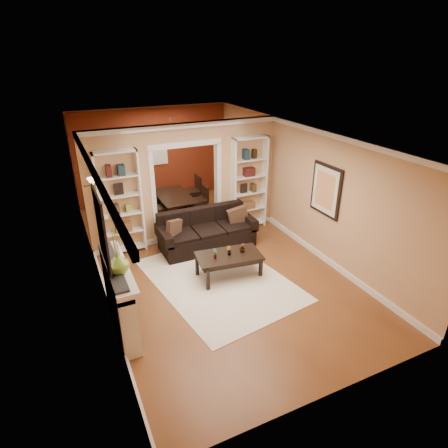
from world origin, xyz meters
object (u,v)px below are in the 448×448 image
bookshelf_right (249,184)px  fireplace (121,297)px  coffee_table (229,265)px  dining_table (175,205)px  bookshelf_left (120,204)px  sofa (207,230)px

bookshelf_right → fireplace: bearing=-145.2°
coffee_table → fireplace: fireplace is taller
dining_table → bookshelf_left: bearing=132.7°
dining_table → sofa: bearing=-178.7°
sofa → fireplace: (-2.28, -1.95, 0.15)m
sofa → dining_table: size_ratio=1.42×
sofa → dining_table: sofa is taller
bookshelf_left → dining_table: (1.69, 1.56, -0.88)m
sofa → fireplace: 3.00m
sofa → coffee_table: bearing=-93.2°
coffee_table → dining_table: bearing=97.0°
sofa → bookshelf_right: bookshelf_right is taller
sofa → bookshelf_left: bearing=161.6°
coffee_table → sofa: bearing=94.2°
sofa → fireplace: fireplace is taller
bookshelf_left → bookshelf_right: bearing=0.0°
sofa → bookshelf_right: bearing=23.1°
sofa → coffee_table: (-0.07, -1.30, -0.19)m
fireplace → bookshelf_left: bearing=78.0°
bookshelf_right → dining_table: bearing=132.1°
fireplace → sofa: bearing=40.6°
coffee_table → fireplace: size_ratio=0.74×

